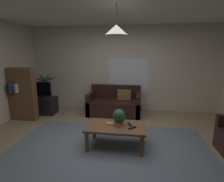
{
  "coord_description": "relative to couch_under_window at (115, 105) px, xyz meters",
  "views": [
    {
      "loc": [
        0.48,
        -3.0,
        1.76
      ],
      "look_at": [
        0.0,
        0.3,
        1.05
      ],
      "focal_mm": 28.31,
      "sensor_mm": 36.0,
      "label": 1
    }
  ],
  "objects": [
    {
      "name": "floor",
      "position": [
        0.17,
        -1.97,
        -0.29
      ],
      "size": [
        5.79,
        4.88,
        0.02
      ],
      "primitive_type": "cube",
      "color": "#9E8466",
      "rests_on": "ground"
    },
    {
      "name": "rug",
      "position": [
        0.17,
        -2.17,
        -0.27
      ],
      "size": [
        3.77,
        2.68,
        0.01
      ],
      "primitive_type": "cube",
      "color": "slate",
      "rests_on": "ground"
    },
    {
      "name": "wall_back",
      "position": [
        0.17,
        0.5,
        1.02
      ],
      "size": [
        5.91,
        0.06,
        2.58
      ],
      "primitive_type": "cube",
      "color": "beige",
      "rests_on": "ground"
    },
    {
      "name": "ceiling",
      "position": [
        0.17,
        -1.97,
        2.32
      ],
      "size": [
        5.79,
        4.88,
        0.02
      ],
      "primitive_type": "cube",
      "color": "white"
    },
    {
      "name": "window_pane",
      "position": [
        0.36,
        0.47,
        0.83
      ],
      "size": [
        1.21,
        0.01,
        1.03
      ],
      "primitive_type": "cube",
      "color": "white"
    },
    {
      "name": "couch_under_window",
      "position": [
        0.0,
        0.0,
        0.0
      ],
      "size": [
        1.51,
        0.82,
        0.82
      ],
      "color": "black",
      "rests_on": "ground"
    },
    {
      "name": "coffee_table",
      "position": [
        0.27,
        -1.87,
        0.09
      ],
      "size": [
        1.11,
        0.66,
        0.43
      ],
      "color": "brown",
      "rests_on": "ground"
    },
    {
      "name": "book_on_table_0",
      "position": [
        0.15,
        -1.8,
        0.16
      ],
      "size": [
        0.15,
        0.11,
        0.02
      ],
      "primitive_type": "cube",
      "rotation": [
        0.0,
        0.0,
        -0.06
      ],
      "color": "gold",
      "rests_on": "coffee_table"
    },
    {
      "name": "remote_on_table_0",
      "position": [
        0.53,
        -1.79,
        0.16
      ],
      "size": [
        0.09,
        0.17,
        0.02
      ],
      "primitive_type": "cube",
      "rotation": [
        0.0,
        0.0,
        0.27
      ],
      "color": "black",
      "rests_on": "coffee_table"
    },
    {
      "name": "remote_on_table_1",
      "position": [
        0.58,
        -1.96,
        0.16
      ],
      "size": [
        0.15,
        0.15,
        0.02
      ],
      "primitive_type": "cube",
      "rotation": [
        0.0,
        0.0,
        2.35
      ],
      "color": "black",
      "rests_on": "coffee_table"
    },
    {
      "name": "potted_plant_on_table",
      "position": [
        0.33,
        -1.85,
        0.32
      ],
      "size": [
        0.23,
        0.23,
        0.32
      ],
      "color": "#B77051",
      "rests_on": "coffee_table"
    },
    {
      "name": "tv_stand",
      "position": [
        -2.18,
        -0.28,
        -0.03
      ],
      "size": [
        0.9,
        0.44,
        0.5
      ],
      "primitive_type": "cube",
      "color": "black",
      "rests_on": "ground"
    },
    {
      "name": "tv",
      "position": [
        -2.18,
        -0.3,
        0.46
      ],
      "size": [
        0.72,
        0.16,
        0.46
      ],
      "color": "black",
      "rests_on": "tv_stand"
    },
    {
      "name": "potted_palm_corner",
      "position": [
        -2.24,
        0.16,
        0.23
      ],
      "size": [
        0.85,
        0.7,
        1.2
      ],
      "color": "beige",
      "rests_on": "ground"
    },
    {
      "name": "bookshelf_corner",
      "position": [
        -2.36,
        -0.81,
        0.43
      ],
      "size": [
        0.7,
        0.31,
        1.4
      ],
      "color": "brown",
      "rests_on": "ground"
    },
    {
      "name": "pendant_lamp",
      "position": [
        0.27,
        -1.87,
        1.87
      ],
      "size": [
        0.4,
        0.4,
        0.52
      ],
      "color": "black"
    }
  ]
}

